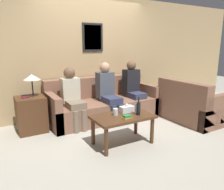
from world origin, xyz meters
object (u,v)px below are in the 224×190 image
object	(u,v)px
coffee_table	(123,120)
drinking_glass	(116,112)
couch_main	(103,104)
person_right	(133,86)
person_left	(72,95)
couch_side	(192,107)
wine_bottle	(138,108)
person_middle	(108,90)

from	to	relation	value
coffee_table	drinking_glass	xyz separation A→B (m)	(-0.09, 0.07, 0.13)
couch_main	drinking_glass	distance (m)	1.31
person_right	person_left	bearing A→B (deg)	-178.65
drinking_glass	coffee_table	bearing A→B (deg)	-39.27
person_right	drinking_glass	bearing A→B (deg)	-135.54
couch_side	drinking_glass	distance (m)	1.95
person_left	person_right	size ratio (longest dim) A/B	0.94
couch_main	couch_side	distance (m)	1.88
wine_bottle	person_right	size ratio (longest dim) A/B	0.24
drinking_glass	person_left	size ratio (longest dim) A/B	0.10
couch_side	coffee_table	xyz separation A→B (m)	(-1.85, -0.21, 0.10)
couch_main	couch_side	bearing A→B (deg)	-35.57
coffee_table	person_left	xyz separation A→B (m)	(-0.41, 1.13, 0.22)
couch_side	drinking_glass	bearing A→B (deg)	93.96
person_left	person_right	xyz separation A→B (m)	(1.43, 0.03, 0.04)
drinking_glass	person_left	xyz separation A→B (m)	(-0.32, 1.06, 0.09)
person_middle	person_right	bearing A→B (deg)	3.39
coffee_table	person_middle	bearing A→B (deg)	72.71
person_left	person_right	bearing A→B (deg)	1.35
coffee_table	person_right	size ratio (longest dim) A/B	0.79
couch_side	person_right	world-z (taller)	person_right
couch_main	person_middle	size ratio (longest dim) A/B	1.95
couch_main	person_middle	world-z (taller)	person_middle
couch_main	person_left	size ratio (longest dim) A/B	2.06
wine_bottle	drinking_glass	xyz separation A→B (m)	(-0.32, 0.16, -0.05)
couch_side	person_middle	size ratio (longest dim) A/B	1.03
person_right	couch_main	bearing A→B (deg)	169.07
wine_bottle	person_left	xyz separation A→B (m)	(-0.64, 1.21, 0.03)
person_left	wine_bottle	bearing A→B (deg)	-62.12
couch_side	coffee_table	size ratio (longest dim) A/B	1.30
couch_main	person_right	distance (m)	0.80
coffee_table	couch_main	bearing A→B (deg)	76.17
wine_bottle	drinking_glass	world-z (taller)	wine_bottle
wine_bottle	drinking_glass	bearing A→B (deg)	153.87
person_middle	drinking_glass	bearing A→B (deg)	-112.71
coffee_table	person_middle	xyz separation A→B (m)	(0.35, 1.12, 0.24)
person_left	coffee_table	bearing A→B (deg)	-70.05
couch_main	coffee_table	world-z (taller)	couch_main
coffee_table	person_middle	world-z (taller)	person_middle
couch_side	coffee_table	distance (m)	1.86
couch_main	coffee_table	size ratio (longest dim) A/B	2.45
drinking_glass	person_left	bearing A→B (deg)	106.87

